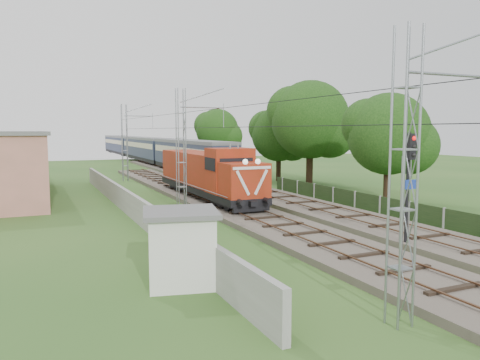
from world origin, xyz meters
name	(u,v)px	position (x,y,z in m)	size (l,w,h in m)	color
ground	(323,247)	(0.00, 0.00, 0.00)	(140.00, 140.00, 0.00)	#2C5620
track_main	(256,217)	(0.00, 7.00, 0.18)	(4.20, 70.00, 0.45)	#6B6054
track_side	(242,188)	(5.00, 20.00, 0.18)	(4.20, 80.00, 0.45)	#6B6054
catenary	(182,150)	(-2.95, 12.00, 4.05)	(3.31, 70.00, 8.00)	gray
boundary_wall	(128,203)	(-6.50, 12.00, 0.75)	(0.25, 40.00, 1.50)	#9E9E99
fence	(409,211)	(8.00, 3.00, 0.60)	(0.12, 32.00, 1.20)	black
locomotive	(207,173)	(0.00, 15.26, 2.10)	(2.76, 15.77, 4.01)	black
coach_rake	(146,148)	(5.00, 57.51, 2.53)	(3.06, 68.14, 3.53)	black
signal_post	(410,169)	(3.23, -1.80, 3.59)	(0.58, 0.45, 5.22)	black
relay_hut	(181,247)	(-7.40, -2.26, 1.31)	(3.00, 3.00, 2.59)	silver
tree_a	(389,135)	(11.46, 8.76, 4.97)	(6.15, 5.86, 7.97)	#361F16
tree_b	(311,121)	(12.14, 20.06, 6.20)	(7.67, 7.31, 9.95)	#361F16
tree_c	(279,135)	(11.82, 25.58, 4.84)	(5.98, 5.70, 7.75)	#361F16
tree_d	(218,131)	(12.94, 46.04, 5.25)	(6.49, 6.18, 8.41)	#361F16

